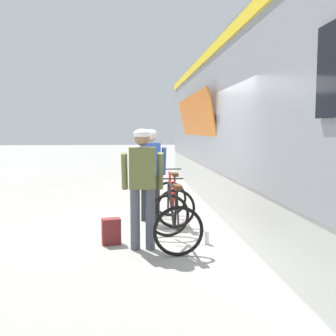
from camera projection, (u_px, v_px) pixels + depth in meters
ground_plane at (163, 232)px, 6.85m from camera, size 80.00×80.00×0.00m
train_car at (306, 118)px, 7.37m from camera, size 3.21×17.98×3.88m
cyclist_near_in_olive at (142, 178)px, 5.76m from camera, size 0.62×0.32×1.76m
cyclist_far_in_blue at (150, 166)px, 7.61m from camera, size 0.61×0.31×1.76m
bicycle_near_black at (173, 220)px, 5.99m from camera, size 0.77×1.11×0.99m
bicycle_far_red at (172, 201)px, 7.56m from camera, size 0.73×1.08×0.99m
backpack_on_platform at (111, 231)px, 6.09m from camera, size 0.31×0.23×0.40m
water_bottle_near_the_bikes at (207, 237)px, 6.10m from camera, size 0.07×0.07×0.21m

